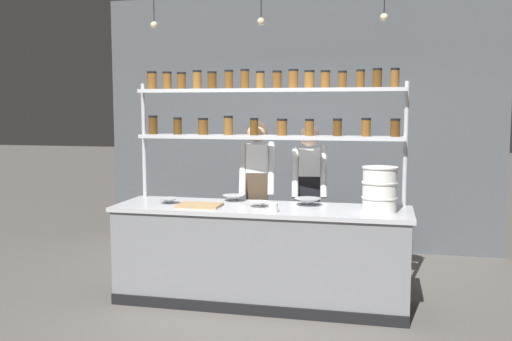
% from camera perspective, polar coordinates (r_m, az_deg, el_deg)
% --- Properties ---
extents(ground_plane, '(40.00, 40.00, 0.00)m').
position_cam_1_polar(ground_plane, '(5.57, 0.49, -13.00)').
color(ground_plane, '#5B5651').
extents(back_wall, '(5.17, 0.12, 3.29)m').
position_cam_1_polar(back_wall, '(7.49, 4.20, 4.78)').
color(back_wall, '#4C5156').
rests_on(back_wall, ground_plane).
extents(prep_counter, '(2.77, 0.76, 0.92)m').
position_cam_1_polar(prep_counter, '(5.44, 0.49, -8.42)').
color(prep_counter, gray).
rests_on(prep_counter, ground_plane).
extents(spice_shelf_unit, '(2.66, 0.28, 2.22)m').
position_cam_1_polar(spice_shelf_unit, '(5.59, 1.05, 5.64)').
color(spice_shelf_unit, '#B7BABF').
rests_on(spice_shelf_unit, ground_plane).
extents(chef_left, '(0.40, 0.32, 1.71)m').
position_cam_1_polar(chef_left, '(5.89, 0.12, -2.02)').
color(chef_left, black).
rests_on(chef_left, ground_plane).
extents(chef_center, '(0.39, 0.32, 1.66)m').
position_cam_1_polar(chef_center, '(5.94, 5.31, -2.35)').
color(chef_center, black).
rests_on(chef_center, ground_plane).
extents(container_stack, '(0.32, 0.32, 0.40)m').
position_cam_1_polar(container_stack, '(5.17, 12.26, -1.85)').
color(container_stack, white).
rests_on(container_stack, prep_counter).
extents(cutting_board, '(0.40, 0.26, 0.02)m').
position_cam_1_polar(cutting_board, '(5.38, -5.66, -3.47)').
color(cutting_board, '#A88456').
rests_on(cutting_board, prep_counter).
extents(prep_bowl_near_left, '(0.22, 0.22, 0.06)m').
position_cam_1_polar(prep_bowl_near_left, '(5.66, -2.28, -2.78)').
color(prep_bowl_near_left, '#B2B7BC').
rests_on(prep_bowl_near_left, prep_counter).
extents(prep_bowl_center_front, '(0.19, 0.19, 0.05)m').
position_cam_1_polar(prep_bowl_center_front, '(5.59, -8.75, -3.01)').
color(prep_bowl_center_front, '#B2B7BC').
rests_on(prep_bowl_center_front, prep_counter).
extents(prep_bowl_center_back, '(0.25, 0.25, 0.07)m').
position_cam_1_polar(prep_bowl_center_back, '(5.43, 5.19, -3.14)').
color(prep_bowl_center_back, '#B2B7BC').
rests_on(prep_bowl_center_back, prep_counter).
extents(prep_bowl_near_right, '(0.19, 0.19, 0.05)m').
position_cam_1_polar(prep_bowl_near_right, '(5.33, 0.28, -3.38)').
color(prep_bowl_near_right, white).
rests_on(prep_bowl_near_right, prep_counter).
extents(serving_cup_front, '(0.08, 0.08, 0.08)m').
position_cam_1_polar(serving_cup_front, '(5.07, 1.76, -3.71)').
color(serving_cup_front, silver).
rests_on(serving_cup_front, prep_counter).
extents(pendant_light_row, '(2.19, 0.07, 0.66)m').
position_cam_1_polar(pendant_light_row, '(5.32, 0.70, 15.03)').
color(pendant_light_row, black).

